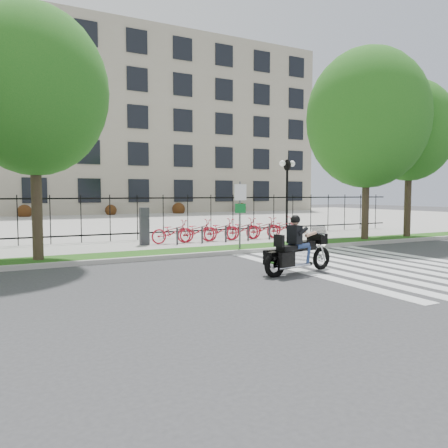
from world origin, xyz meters
name	(u,v)px	position (x,y,z in m)	size (l,w,h in m)	color
ground	(238,279)	(0.00, 0.00, 0.00)	(120.00, 120.00, 0.00)	#353537
curb	(180,256)	(0.00, 4.10, 0.07)	(60.00, 0.20, 0.15)	#A3A099
grass_verge	(171,253)	(0.00, 4.95, 0.07)	(60.00, 1.50, 0.15)	#225916
sidewalk	(150,246)	(0.00, 7.45, 0.07)	(60.00, 3.50, 0.15)	#AAA69F
plaza	(80,222)	(0.00, 25.00, 0.05)	(80.00, 34.00, 0.10)	#AAA69F
crosswalk_stripes	(375,265)	(4.83, 0.00, 0.01)	(5.70, 8.00, 0.01)	silver
iron_fence	(137,217)	(0.00, 9.20, 1.15)	(30.00, 0.06, 2.00)	black
office_building	(50,126)	(0.00, 44.92, 9.97)	(60.00, 21.90, 20.15)	#9E9480
lamp_post_right	(287,177)	(10.00, 12.00, 3.21)	(1.06, 0.70, 4.25)	black
street_tree_1	(33,91)	(-4.37, 4.95, 5.31)	(4.48, 4.48, 7.75)	#33281C
street_tree_2	(367,118)	(9.31, 4.95, 5.55)	(5.40, 5.40, 8.51)	#33281C
street_tree_3	(410,131)	(12.05, 4.95, 5.18)	(4.17, 4.17, 7.45)	#33281C
bike_share_station	(230,229)	(3.59, 7.20, 0.63)	(7.79, 0.86, 1.50)	#2D2D33
sign_pole_regulatory	(240,206)	(2.62, 4.58, 1.74)	(0.50, 0.09, 2.50)	#59595B
motorcycle_rider	(299,250)	(1.92, 0.01, 0.65)	(2.52, 0.95, 1.96)	black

